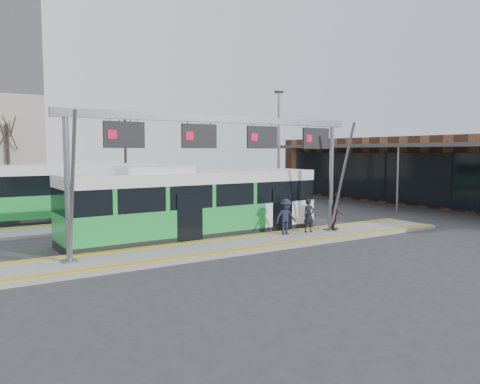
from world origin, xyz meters
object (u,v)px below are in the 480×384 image
at_px(passenger_b, 337,212).
at_px(hero_bus, 196,205).
at_px(gantry, 225,142).
at_px(passenger_a, 309,216).
at_px(passenger_c, 286,217).

bearing_deg(passenger_b, hero_bus, 120.74).
relative_size(gantry, hero_bus, 1.08).
height_order(passenger_a, passenger_b, passenger_b).
relative_size(hero_bus, passenger_a, 7.70).
bearing_deg(passenger_c, passenger_a, -1.22).
height_order(passenger_a, passenger_c, passenger_c).
distance_m(gantry, hero_bus, 3.75).
xyz_separation_m(hero_bus, passenger_a, (4.70, -2.31, -0.57)).
bearing_deg(passenger_c, gantry, -170.58).
bearing_deg(hero_bus, passenger_b, -23.82).
bearing_deg(gantry, passenger_a, 2.25).
distance_m(hero_bus, passenger_b, 6.76).
bearing_deg(passenger_a, gantry, -171.91).
distance_m(gantry, passenger_c, 4.74).
bearing_deg(passenger_a, passenger_b, -2.49).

